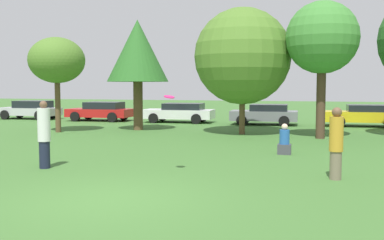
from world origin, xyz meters
The scene contains 14 objects.
ground_plane centered at (0.00, 0.00, 0.00)m, with size 120.00×120.00×0.00m, color #3D6B2D.
person_thrower centered at (-3.30, 2.66, 0.96)m, with size 0.35×0.35×1.90m.
person_catcher centered at (4.52, 3.24, 0.91)m, with size 0.34×0.34×1.79m.
frisbee centered at (0.36, 2.72, 2.03)m, with size 0.28×0.27×0.10m.
bystander_sitting centered at (3.03, 7.06, 0.42)m, with size 0.45×0.37×1.04m.
tree_0 centered at (-8.31, 11.40, 3.54)m, with size 2.75×2.75×4.70m.
tree_1 centered at (-4.92, 13.57, 4.07)m, with size 3.20×3.20×5.72m.
tree_2 centered at (0.66, 12.91, 3.70)m, with size 4.56×4.56×5.98m.
tree_3 centered at (4.25, 12.09, 4.35)m, with size 3.14×3.14×5.96m.
parked_car_silver centered at (-15.05, 18.70, 0.66)m, with size 4.30×1.94×1.27m.
parked_car_red centered at (-9.58, 18.55, 0.65)m, with size 4.22×2.15×1.24m.
parked_car_white centered at (-4.19, 18.67, 0.64)m, with size 4.43×2.08×1.21m.
parked_car_grey centered at (1.18, 18.41, 0.64)m, with size 3.94×2.15×1.21m.
parked_car_yellow centered at (6.79, 18.68, 0.66)m, with size 4.61×2.06×1.23m.
Camera 1 is at (3.97, -8.25, 2.32)m, focal length 41.89 mm.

